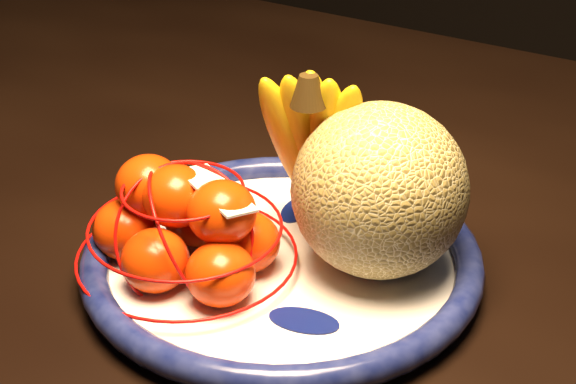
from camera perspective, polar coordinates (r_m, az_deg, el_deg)
The scene contains 6 objects.
dining_table at distance 0.87m, azimuth 2.76°, elevation -5.16°, with size 1.62×1.02×0.78m.
fruit_bowl at distance 0.71m, azimuth -0.40°, elevation -4.36°, with size 0.32×0.32×0.03m.
cantaloupe at distance 0.67m, azimuth 5.94°, elevation 0.11°, with size 0.14×0.14×0.14m, color olive.
banana_bunch at distance 0.71m, azimuth 1.79°, elevation 3.34°, with size 0.11×0.11×0.16m.
mandarin_bag at distance 0.69m, azimuth -6.63°, elevation -2.35°, with size 0.22×0.22×0.11m.
price_tag at distance 0.66m, azimuth -4.64°, elevation 0.13°, with size 0.07×0.03×0.00m, color white.
Camera 1 is at (0.32, -0.74, 1.19)m, focal length 55.00 mm.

